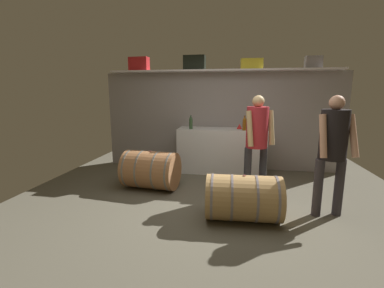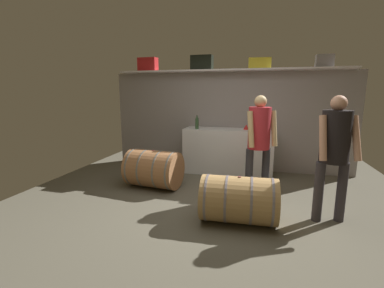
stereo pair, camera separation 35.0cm
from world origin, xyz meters
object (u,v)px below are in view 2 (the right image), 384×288
at_px(work_cabinet, 228,151).
at_px(wine_bottle_green, 197,123).
at_px(toolcase_yellow, 260,63).
at_px(red_funnel, 246,127).
at_px(wine_barrel_far, 154,169).
at_px(winemaker_pouring, 335,146).
at_px(toolcase_black, 202,63).
at_px(wine_bottle_amber, 251,124).
at_px(visitor_tasting, 259,136).
at_px(toolcase_red, 148,65).
at_px(toolcase_grey, 324,61).
at_px(wine_barrel_near, 239,200).
at_px(wine_glass, 258,126).

height_order(work_cabinet, wine_bottle_green, wine_bottle_green).
xyz_separation_m(toolcase_yellow, wine_bottle_green, (-1.16, -0.34, -1.15)).
distance_m(red_funnel, wine_barrel_far, 2.01).
bearing_deg(winemaker_pouring, wine_bottle_green, -50.82).
xyz_separation_m(toolcase_black, wine_bottle_green, (-0.02, -0.34, -1.19)).
bearing_deg(wine_bottle_amber, visitor_tasting, -80.20).
xyz_separation_m(toolcase_black, winemaker_pouring, (2.10, -2.00, -1.25)).
bearing_deg(wine_barrel_far, toolcase_red, 122.32).
height_order(wine_bottle_green, winemaker_pouring, winemaker_pouring).
xyz_separation_m(toolcase_grey, work_cabinet, (-1.70, -0.20, -1.74)).
distance_m(red_funnel, wine_barrel_near, 2.23).
relative_size(toolcase_yellow, wine_barrel_far, 0.44).
xyz_separation_m(wine_glass, visitor_tasting, (0.02, -1.09, -0.03)).
relative_size(wine_bottle_green, wine_barrel_near, 0.28).
height_order(toolcase_black, wine_barrel_near, toolcase_black).
height_order(toolcase_grey, wine_barrel_far, toolcase_grey).
xyz_separation_m(work_cabinet, visitor_tasting, (0.61, -1.17, 0.52)).
bearing_deg(winemaker_pouring, wine_glass, -74.60).
bearing_deg(toolcase_grey, winemaker_pouring, -97.45).
xyz_separation_m(toolcase_red, wine_barrel_far, (0.65, -1.37, -1.89)).
bearing_deg(wine_barrel_near, wine_barrel_far, 146.01).
bearing_deg(red_funnel, wine_barrel_near, -88.69).
relative_size(toolcase_black, wine_bottle_green, 1.60).
height_order(work_cabinet, winemaker_pouring, winemaker_pouring).
bearing_deg(toolcase_grey, work_cabinet, -175.43).
distance_m(wine_bottle_amber, wine_barrel_near, 2.06).
bearing_deg(red_funnel, wine_bottle_green, -171.02).
distance_m(toolcase_black, toolcase_grey, 2.30).
bearing_deg(winemaker_pouring, toolcase_grey, -108.14).
height_order(toolcase_grey, red_funnel, toolcase_grey).
xyz_separation_m(wine_bottle_amber, red_funnel, (-0.09, 0.21, -0.08)).
relative_size(toolcase_grey, red_funnel, 2.71).
bearing_deg(toolcase_black, work_cabinet, -16.64).
distance_m(toolcase_grey, visitor_tasting, 2.13).
bearing_deg(work_cabinet, wine_bottle_amber, -24.06).
height_order(work_cabinet, wine_bottle_amber, wine_bottle_amber).
xyz_separation_m(wine_glass, wine_barrel_far, (-1.72, -1.10, -0.68)).
height_order(toolcase_red, winemaker_pouring, toolcase_red).
xyz_separation_m(toolcase_red, red_funnel, (2.13, -0.18, -1.26)).
xyz_separation_m(toolcase_yellow, wine_barrel_far, (-1.69, -1.37, -1.85)).
bearing_deg(wine_bottle_green, wine_glass, 3.15).
distance_m(toolcase_black, wine_bottle_green, 1.24).
bearing_deg(wine_bottle_amber, toolcase_grey, 17.22).
relative_size(wine_bottle_green, visitor_tasting, 0.17).
relative_size(work_cabinet, wine_barrel_near, 1.83).
bearing_deg(winemaker_pouring, toolcase_yellow, -77.09).
relative_size(wine_glass, red_funnel, 1.27).
relative_size(wine_bottle_amber, wine_bottle_green, 1.05).
distance_m(toolcase_black, wine_bottle_amber, 1.62).
bearing_deg(visitor_tasting, work_cabinet, -91.54).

